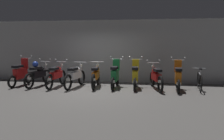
# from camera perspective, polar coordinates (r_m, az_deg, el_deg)

# --- Properties ---
(ground_plane) EXTENTS (80.00, 80.00, 0.00)m
(ground_plane) POSITION_cam_1_polar(r_m,az_deg,el_deg) (8.80, -5.30, -5.35)
(ground_plane) COLOR #565451
(back_wall) EXTENTS (16.00, 0.30, 2.91)m
(back_wall) POSITION_cam_1_polar(r_m,az_deg,el_deg) (10.96, -2.43, 4.73)
(back_wall) COLOR #9EA0A3
(back_wall) RESTS_ON ground
(motorbike_slot_0) EXTENTS (0.59, 1.68, 1.29)m
(motorbike_slot_0) POSITION_cam_1_polar(r_m,az_deg,el_deg) (10.67, -21.82, -0.80)
(motorbike_slot_0) COLOR black
(motorbike_slot_0) RESTS_ON ground
(motorbike_slot_1) EXTENTS (0.59, 1.95, 1.15)m
(motorbike_slot_1) POSITION_cam_1_polar(r_m,az_deg,el_deg) (10.26, -17.92, -0.93)
(motorbike_slot_1) COLOR black
(motorbike_slot_1) RESTS_ON ground
(motorbike_slot_2) EXTENTS (0.59, 1.95, 1.15)m
(motorbike_slot_2) POSITION_cam_1_polar(r_m,az_deg,el_deg) (9.88, -13.73, -1.29)
(motorbike_slot_2) COLOR black
(motorbike_slot_2) RESTS_ON ground
(motorbike_slot_3) EXTENTS (0.56, 1.94, 1.03)m
(motorbike_slot_3) POSITION_cam_1_polar(r_m,az_deg,el_deg) (9.58, -9.16, -1.43)
(motorbike_slot_3) COLOR black
(motorbike_slot_3) RESTS_ON ground
(motorbike_slot_4) EXTENTS (0.56, 1.95, 1.03)m
(motorbike_slot_4) POSITION_cam_1_polar(r_m,az_deg,el_deg) (9.58, -4.07, -1.37)
(motorbike_slot_4) COLOR black
(motorbike_slot_4) RESTS_ON ground
(motorbike_slot_5) EXTENTS (0.59, 1.68, 1.29)m
(motorbike_slot_5) POSITION_cam_1_polar(r_m,az_deg,el_deg) (9.36, 0.80, -1.31)
(motorbike_slot_5) COLOR black
(motorbike_slot_5) RESTS_ON ground
(motorbike_slot_6) EXTENTS (0.59, 1.68, 1.29)m
(motorbike_slot_6) POSITION_cam_1_polar(r_m,az_deg,el_deg) (9.29, 5.85, -1.40)
(motorbike_slot_6) COLOR black
(motorbike_slot_6) RESTS_ON ground
(motorbike_slot_7) EXTENTS (0.63, 1.93, 1.15)m
(motorbike_slot_7) POSITION_cam_1_polar(r_m,az_deg,el_deg) (9.25, 10.93, -1.75)
(motorbike_slot_7) COLOR black
(motorbike_slot_7) RESTS_ON ground
(motorbike_slot_8) EXTENTS (0.59, 1.68, 1.29)m
(motorbike_slot_8) POSITION_cam_1_polar(r_m,az_deg,el_deg) (9.21, 16.18, -1.71)
(motorbike_slot_8) COLOR black
(motorbike_slot_8) RESTS_ON ground
(bicycle) EXTENTS (0.50, 1.72, 0.89)m
(bicycle) POSITION_cam_1_polar(r_m,az_deg,el_deg) (9.61, 21.04, -2.55)
(bicycle) COLOR black
(bicycle) RESTS_ON ground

